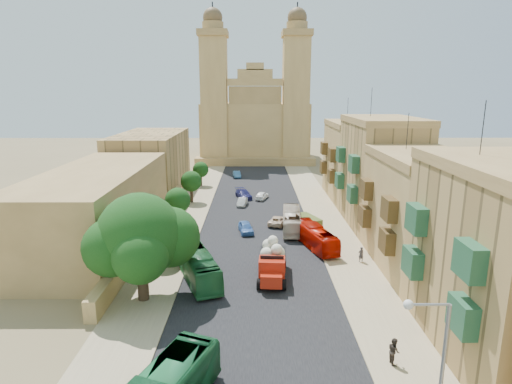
{
  "coord_description": "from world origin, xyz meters",
  "views": [
    {
      "loc": [
        -0.26,
        -28.79,
        16.99
      ],
      "look_at": [
        0.0,
        26.0,
        4.0
      ],
      "focal_mm": 30.0,
      "sensor_mm": 36.0,
      "label": 1
    }
  ],
  "objects_px": {
    "ficus_tree": "(141,238)",
    "street_tree_b": "(178,201)",
    "olive_pickup": "(308,223)",
    "bus_red_east": "(315,237)",
    "bus_cream_east": "(292,220)",
    "car_white_b": "(262,195)",
    "street_tree_d": "(201,170)",
    "pedestrian_b": "(394,351)",
    "church": "(255,122)",
    "street_tree_c": "(191,181)",
    "streetlamp": "(433,362)",
    "car_cream": "(278,220)",
    "pedestrian_a": "(361,254)",
    "bus_green_north": "(197,264)",
    "red_truck": "(272,261)",
    "car_blue_b": "(237,174)",
    "street_tree_a": "(157,232)",
    "car_blue_a": "(246,227)",
    "car_dkblue": "(244,194)",
    "car_white_a": "(242,202)",
    "pedestrian_c": "(321,235)"
  },
  "relations": [
    {
      "from": "street_tree_a",
      "to": "car_cream",
      "type": "distance_m",
      "value": 18.06
    },
    {
      "from": "church",
      "to": "pedestrian_c",
      "type": "xyz_separation_m",
      "value": [
        7.5,
        -60.71,
        -8.68
      ]
    },
    {
      "from": "olive_pickup",
      "to": "pedestrian_b",
      "type": "relative_size",
      "value": 2.57
    },
    {
      "from": "car_white_a",
      "to": "car_blue_b",
      "type": "xyz_separation_m",
      "value": [
        -1.65,
        21.78,
        0.05
      ]
    },
    {
      "from": "street_tree_d",
      "to": "pedestrian_a",
      "type": "relative_size",
      "value": 2.79
    },
    {
      "from": "streetlamp",
      "to": "car_cream",
      "type": "bearing_deg",
      "value": 97.65
    },
    {
      "from": "olive_pickup",
      "to": "pedestrian_b",
      "type": "distance_m",
      "value": 27.15
    },
    {
      "from": "bus_cream_east",
      "to": "car_white_b",
      "type": "bearing_deg",
      "value": -73.54
    },
    {
      "from": "car_blue_a",
      "to": "car_dkblue",
      "type": "height_order",
      "value": "car_dkblue"
    },
    {
      "from": "streetlamp",
      "to": "car_white_b",
      "type": "height_order",
      "value": "streetlamp"
    },
    {
      "from": "car_blue_a",
      "to": "car_cream",
      "type": "xyz_separation_m",
      "value": [
        4.11,
        3.22,
        -0.1
      ]
    },
    {
      "from": "red_truck",
      "to": "car_blue_a",
      "type": "xyz_separation_m",
      "value": [
        -2.7,
        13.07,
        -1.01
      ]
    },
    {
      "from": "street_tree_d",
      "to": "pedestrian_b",
      "type": "distance_m",
      "value": 55.96
    },
    {
      "from": "bus_red_east",
      "to": "bus_cream_east",
      "type": "relative_size",
      "value": 0.96
    },
    {
      "from": "car_cream",
      "to": "red_truck",
      "type": "bearing_deg",
      "value": 102.18
    },
    {
      "from": "street_tree_d",
      "to": "streetlamp",
      "type": "height_order",
      "value": "streetlamp"
    },
    {
      "from": "church",
      "to": "car_cream",
      "type": "xyz_separation_m",
      "value": [
        2.83,
        -54.19,
        -8.95
      ]
    },
    {
      "from": "street_tree_b",
      "to": "pedestrian_b",
      "type": "distance_m",
      "value": 34.33
    },
    {
      "from": "bus_red_east",
      "to": "pedestrian_a",
      "type": "distance_m",
      "value": 5.93
    },
    {
      "from": "church",
      "to": "car_white_a",
      "type": "bearing_deg",
      "value": -92.64
    },
    {
      "from": "car_cream",
      "to": "olive_pickup",
      "type": "bearing_deg",
      "value": 167.26
    },
    {
      "from": "bus_red_east",
      "to": "car_dkblue",
      "type": "height_order",
      "value": "bus_red_east"
    },
    {
      "from": "street_tree_b",
      "to": "car_white_b",
      "type": "bearing_deg",
      "value": 51.6
    },
    {
      "from": "bus_cream_east",
      "to": "street_tree_a",
      "type": "bearing_deg",
      "value": 39.31
    },
    {
      "from": "church",
      "to": "ficus_tree",
      "type": "xyz_separation_m",
      "value": [
        -9.42,
        -74.61,
        -4.13
      ]
    },
    {
      "from": "bus_cream_east",
      "to": "car_dkblue",
      "type": "relative_size",
      "value": 1.94
    },
    {
      "from": "street_tree_b",
      "to": "church",
      "type": "bearing_deg",
      "value": 79.62
    },
    {
      "from": "street_tree_c",
      "to": "streetlamp",
      "type": "height_order",
      "value": "streetlamp"
    },
    {
      "from": "street_tree_b",
      "to": "street_tree_a",
      "type": "bearing_deg",
      "value": -90.0
    },
    {
      "from": "street_tree_b",
      "to": "bus_green_north",
      "type": "xyz_separation_m",
      "value": [
        4.46,
        -15.96,
        -1.98
      ]
    },
    {
      "from": "street_tree_d",
      "to": "red_truck",
      "type": "height_order",
      "value": "street_tree_d"
    },
    {
      "from": "church",
      "to": "street_tree_c",
      "type": "relative_size",
      "value": 7.3
    },
    {
      "from": "street_tree_d",
      "to": "pedestrian_a",
      "type": "distance_m",
      "value": 41.59
    },
    {
      "from": "bus_red_east",
      "to": "car_cream",
      "type": "distance_m",
      "value": 9.03
    },
    {
      "from": "streetlamp",
      "to": "car_blue_a",
      "type": "bearing_deg",
      "value": 105.16
    },
    {
      "from": "car_white_b",
      "to": "pedestrian_c",
      "type": "bearing_deg",
      "value": 125.82
    },
    {
      "from": "church",
      "to": "bus_red_east",
      "type": "height_order",
      "value": "church"
    },
    {
      "from": "ficus_tree",
      "to": "bus_green_north",
      "type": "relative_size",
      "value": 0.91
    },
    {
      "from": "ficus_tree",
      "to": "street_tree_b",
      "type": "relative_size",
      "value": 1.81
    },
    {
      "from": "street_tree_b",
      "to": "pedestrian_a",
      "type": "distance_m",
      "value": 24.02
    },
    {
      "from": "church",
      "to": "car_blue_b",
      "type": "relative_size",
      "value": 9.73
    },
    {
      "from": "street_tree_c",
      "to": "streetlamp",
      "type": "relative_size",
      "value": 0.6
    },
    {
      "from": "street_tree_c",
      "to": "car_cream",
      "type": "relative_size",
      "value": 1.23
    },
    {
      "from": "red_truck",
      "to": "bus_red_east",
      "type": "xyz_separation_m",
      "value": [
        5.07,
        8.06,
        -0.46
      ]
    },
    {
      "from": "church",
      "to": "car_white_a",
      "type": "relative_size",
      "value": 10.59
    },
    {
      "from": "street_tree_b",
      "to": "bus_green_north",
      "type": "height_order",
      "value": "street_tree_b"
    },
    {
      "from": "car_blue_b",
      "to": "street_tree_d",
      "type": "bearing_deg",
      "value": -137.86
    },
    {
      "from": "olive_pickup",
      "to": "bus_red_east",
      "type": "bearing_deg",
      "value": -89.73
    },
    {
      "from": "street_tree_c",
      "to": "bus_red_east",
      "type": "distance_m",
      "value": 25.86
    },
    {
      "from": "car_cream",
      "to": "car_white_b",
      "type": "xyz_separation_m",
      "value": [
        -1.84,
        13.45,
        0.06
      ]
    }
  ]
}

